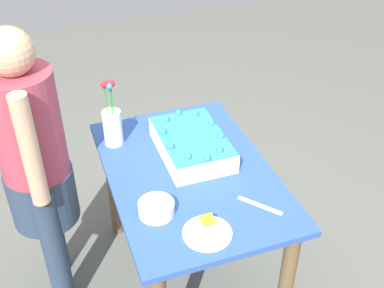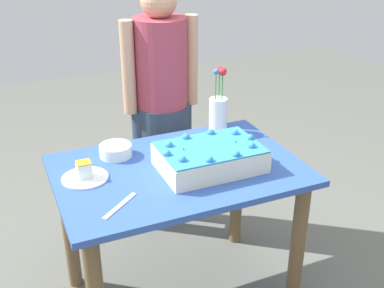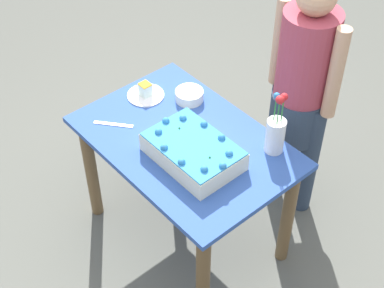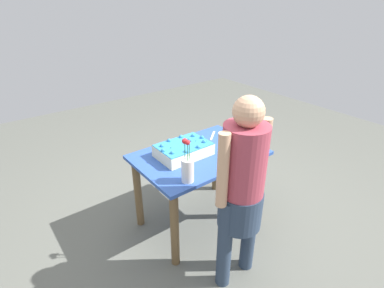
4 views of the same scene
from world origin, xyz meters
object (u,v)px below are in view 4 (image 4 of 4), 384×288
Objects in this scene: sheet_cake at (183,150)px; person_standing at (242,186)px; flower_vase at (188,168)px; cake_knife at (213,136)px; serving_plate_with_slice at (238,141)px; fruit_bowl at (236,153)px.

sheet_cake is 0.74m from person_standing.
flower_vase is 0.24× the size of person_standing.
cake_knife is at bearing -29.72° from person_standing.
flower_vase is at bearing 23.78° from person_standing.
person_standing reaches higher than serving_plate_with_slice.
sheet_cake is at bearing 58.49° from flower_vase.
sheet_cake is 0.41m from flower_vase.
sheet_cake is 0.31× the size of person_standing.
sheet_cake is 1.28× the size of flower_vase.
cake_knife is 1.35× the size of fruit_bowl.
serving_plate_with_slice is 0.79m from flower_vase.
serving_plate_with_slice reaches higher than cake_knife.
flower_vase is 0.58m from fruit_bowl.
cake_knife is 0.85m from flower_vase.
person_standing is at bearing -93.10° from sheet_cake.
person_standing is at bearing 20.78° from cake_knife.
sheet_cake reaches higher than serving_plate_with_slice.
serving_plate_with_slice is at bearing 16.18° from flower_vase.
cake_knife is at bearing 17.66° from sheet_cake.
sheet_cake is at bearing 141.62° from fruit_bowl.
fruit_bowl is (-0.10, -0.43, 0.03)m from cake_knife.
serving_plate_with_slice is at bearing -13.06° from sheet_cake.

